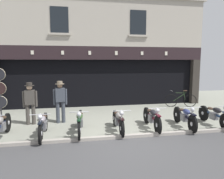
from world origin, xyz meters
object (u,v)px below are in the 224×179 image
at_px(advert_board_far, 170,75).
at_px(motorcycle_left, 43,124).
at_px(motorcycle_center_right, 152,117).
at_px(motorcycle_far_right, 214,115).
at_px(motorcycle_right, 185,116).
at_px(advert_board_near, 154,74).
at_px(leaning_bicycle, 181,100).
at_px(motorcycle_center, 118,120).
at_px(motorcycle_far_left, 1,126).
at_px(tyre_sign_pole, 0,89).
at_px(shopkeeper_center, 60,100).
at_px(motorcycle_center_left, 80,121).
at_px(salesman_left, 30,101).

bearing_deg(advert_board_far, motorcycle_left, -145.43).
bearing_deg(motorcycle_center_right, motorcycle_far_right, -178.20).
height_order(motorcycle_center_right, motorcycle_right, motorcycle_right).
bearing_deg(advert_board_near, leaning_bicycle, -42.93).
height_order(advert_board_near, leaning_bicycle, advert_board_near).
bearing_deg(motorcycle_center, motorcycle_right, -178.53).
bearing_deg(advert_board_near, motorcycle_center_right, -112.48).
relative_size(motorcycle_far_left, motorcycle_left, 1.01).
bearing_deg(leaning_bicycle, advert_board_far, 20.59).
distance_m(motorcycle_center, tyre_sign_pole, 5.58).
distance_m(shopkeeper_center, advert_board_near, 6.15).
xyz_separation_m(advert_board_near, leaning_bicycle, (1.17, -1.08, -1.40)).
height_order(motorcycle_far_left, motorcycle_left, motorcycle_far_left).
height_order(motorcycle_center, advert_board_near, advert_board_near).
xyz_separation_m(motorcycle_far_left, motorcycle_right, (6.49, -0.03, -0.01)).
distance_m(motorcycle_left, shopkeeper_center, 1.77).
xyz_separation_m(motorcycle_center_left, advert_board_near, (4.55, 4.55, 1.34)).
height_order(motorcycle_center, motorcycle_far_right, motorcycle_far_right).
bearing_deg(advert_board_near, shopkeeper_center, -149.73).
bearing_deg(motorcycle_center, leaning_bicycle, -138.98).
relative_size(motorcycle_left, motorcycle_center, 1.02).
xyz_separation_m(motorcycle_center, advert_board_near, (3.18, 4.62, 1.36)).
relative_size(motorcycle_center, motorcycle_right, 0.96).
distance_m(motorcycle_center_right, leaning_bicycle, 4.61).
height_order(motorcycle_center, shopkeeper_center, shopkeeper_center).
relative_size(motorcycle_left, motorcycle_center_left, 0.96).
height_order(shopkeeper_center, advert_board_far, advert_board_far).
height_order(motorcycle_center_left, salesman_left, salesman_left).
bearing_deg(advert_board_near, motorcycle_right, -97.38).
bearing_deg(tyre_sign_pole, motorcycle_center_right, -24.64).
bearing_deg(motorcycle_right, tyre_sign_pole, -15.74).
bearing_deg(motorcycle_left, motorcycle_right, -179.02).
bearing_deg(tyre_sign_pole, shopkeeper_center, -26.07).
bearing_deg(salesman_left, motorcycle_far_right, 165.93).
height_order(salesman_left, tyre_sign_pole, tyre_sign_pole).
bearing_deg(motorcycle_center_right, motorcycle_far_left, 4.30).
distance_m(motorcycle_center_left, motorcycle_center_right, 2.67).
bearing_deg(motorcycle_right, motorcycle_center, 5.17).
xyz_separation_m(motorcycle_left, advert_board_far, (6.79, 4.68, 1.29)).
bearing_deg(salesman_left, motorcycle_center, 152.86).
bearing_deg(salesman_left, motorcycle_center_right, 160.37).
relative_size(motorcycle_center_left, motorcycle_center_right, 1.04).
distance_m(motorcycle_center, leaning_bicycle, 5.60).
bearing_deg(tyre_sign_pole, advert_board_far, 11.27).
height_order(advert_board_near, advert_board_far, advert_board_near).
xyz_separation_m(motorcycle_far_left, shopkeeper_center, (1.83, 1.54, 0.52)).
distance_m(shopkeeper_center, advert_board_far, 7.03).
distance_m(motorcycle_far_right, shopkeeper_center, 6.17).
relative_size(motorcycle_far_left, tyre_sign_pole, 0.88).
bearing_deg(salesman_left, tyre_sign_pole, -43.66).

